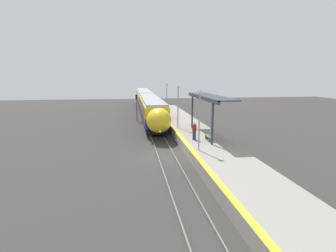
{
  "coord_description": "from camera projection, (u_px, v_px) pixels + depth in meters",
  "views": [
    {
      "loc": [
        -2.9,
        -21.76,
        6.94
      ],
      "look_at": [
        0.61,
        3.06,
        2.14
      ],
      "focal_mm": 28.0,
      "sensor_mm": 36.0,
      "label": 1
    }
  ],
  "objects": [
    {
      "name": "ground_plane",
      "position": [
        166.0,
        157.0,
        22.87
      ],
      "size": [
        120.0,
        120.0,
        0.0
      ],
      "primitive_type": "plane",
      "color": "#383533"
    },
    {
      "name": "rail_left",
      "position": [
        158.0,
        156.0,
        22.76
      ],
      "size": [
        0.08,
        90.0,
        0.15
      ],
      "primitive_type": "cube",
      "color": "slate",
      "rests_on": "ground_plane"
    },
    {
      "name": "rail_right",
      "position": [
        174.0,
        156.0,
        22.96
      ],
      "size": [
        0.08,
        90.0,
        0.15
      ],
      "primitive_type": "cube",
      "color": "slate",
      "rests_on": "ground_plane"
    },
    {
      "name": "train",
      "position": [
        147.0,
        102.0,
        48.21
      ],
      "size": [
        2.83,
        44.56,
        3.78
      ],
      "color": "black",
      "rests_on": "ground_plane"
    },
    {
      "name": "platform_right",
      "position": [
        210.0,
        150.0,
        23.32
      ],
      "size": [
        4.43,
        64.0,
        0.97
      ],
      "color": "gray",
      "rests_on": "ground_plane"
    },
    {
      "name": "platform_bench",
      "position": [
        210.0,
        135.0,
        24.61
      ],
      "size": [
        0.44,
        1.55,
        0.89
      ],
      "color": "#4C6B4C",
      "rests_on": "platform_right"
    },
    {
      "name": "person_waiting",
      "position": [
        194.0,
        131.0,
        24.76
      ],
      "size": [
        0.36,
        0.22,
        1.69
      ],
      "color": "navy",
      "rests_on": "platform_right"
    },
    {
      "name": "railway_signal",
      "position": [
        137.0,
        105.0,
        40.47
      ],
      "size": [
        0.28,
        0.28,
        4.12
      ],
      "color": "#59595E",
      "rests_on": "ground_plane"
    },
    {
      "name": "lamppost_near",
      "position": [
        199.0,
        116.0,
        20.91
      ],
      "size": [
        0.36,
        0.2,
        4.87
      ],
      "color": "#9E9EA3",
      "rests_on": "platform_right"
    },
    {
      "name": "lamppost_mid",
      "position": [
        178.0,
        104.0,
        30.22
      ],
      "size": [
        0.36,
        0.2,
        4.87
      ],
      "color": "#9E9EA3",
      "rests_on": "platform_right"
    },
    {
      "name": "lamppost_far",
      "position": [
        167.0,
        97.0,
        39.54
      ],
      "size": [
        0.36,
        0.2,
        4.87
      ],
      "color": "#9E9EA3",
      "rests_on": "platform_right"
    },
    {
      "name": "station_canopy",
      "position": [
        207.0,
        98.0,
        26.3
      ],
      "size": [
        2.02,
        10.64,
        4.04
      ],
      "color": "#333842",
      "rests_on": "platform_right"
    }
  ]
}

